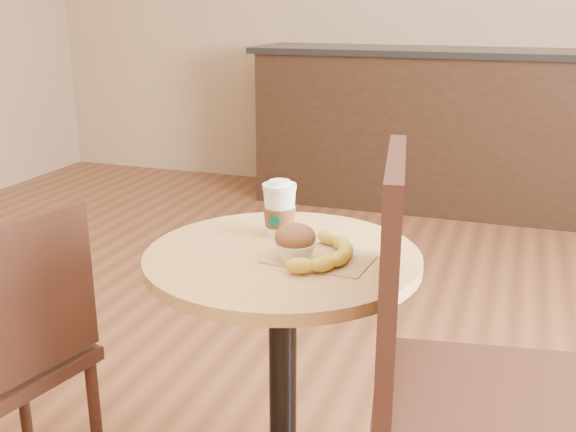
# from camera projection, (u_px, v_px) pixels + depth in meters

# --- Properties ---
(cafe_table) EXTENTS (0.66, 0.66, 0.75)m
(cafe_table) POSITION_uv_depth(u_px,v_px,m) (283.00, 340.00, 1.68)
(cafe_table) COLOR black
(cafe_table) RESTS_ON ground
(chair_left) EXTENTS (0.44, 0.44, 0.85)m
(chair_left) POSITION_uv_depth(u_px,v_px,m) (12.00, 354.00, 1.71)
(chair_left) COLOR #331A11
(chair_left) RESTS_ON ground
(chair_right) EXTENTS (0.53, 0.53, 1.04)m
(chair_right) POSITION_uv_depth(u_px,v_px,m) (450.00, 379.00, 1.40)
(chair_right) COLOR #331A11
(chair_right) RESTS_ON ground
(service_counter) EXTENTS (2.30, 0.65, 1.04)m
(service_counter) POSITION_uv_depth(u_px,v_px,m) (427.00, 128.00, 4.46)
(service_counter) COLOR black
(service_counter) RESTS_ON ground
(kraft_bag) EXTENTS (0.25, 0.20, 0.00)m
(kraft_bag) POSITION_uv_depth(u_px,v_px,m) (321.00, 257.00, 1.57)
(kraft_bag) COLOR #A4804F
(kraft_bag) RESTS_ON cafe_table
(coffee_cup) EXTENTS (0.09, 0.09, 0.14)m
(coffee_cup) POSITION_uv_depth(u_px,v_px,m) (280.00, 211.00, 1.71)
(coffee_cup) COLOR white
(coffee_cup) RESTS_ON cafe_table
(muffin) EXTENTS (0.10, 0.10, 0.09)m
(muffin) POSITION_uv_depth(u_px,v_px,m) (295.00, 243.00, 1.54)
(muffin) COLOR white
(muffin) RESTS_ON kraft_bag
(banana) EXTENTS (0.17, 0.28, 0.04)m
(banana) POSITION_uv_depth(u_px,v_px,m) (328.00, 252.00, 1.55)
(banana) COLOR gold
(banana) RESTS_ON kraft_bag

